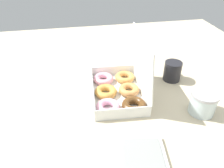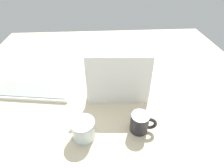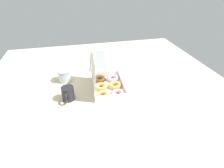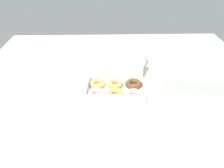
# 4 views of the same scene
# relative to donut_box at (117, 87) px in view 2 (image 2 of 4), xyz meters

# --- Properties ---
(ground_plane) EXTENTS (1.80, 1.80, 0.02)m
(ground_plane) POSITION_rel_donut_box_xyz_m (0.03, -0.02, -0.04)
(ground_plane) COLOR beige
(donut_box) EXTENTS (0.33, 0.24, 0.26)m
(donut_box) POSITION_rel_donut_box_xyz_m (0.00, 0.00, 0.00)
(donut_box) COLOR white
(donut_box) RESTS_ON ground_plane
(keyboard) EXTENTS (0.43, 0.20, 0.02)m
(keyboard) POSITION_rel_donut_box_xyz_m (0.46, -0.02, -0.02)
(keyboard) COLOR white
(keyboard) RESTS_ON ground_plane
(coffee_mug) EXTENTS (0.11, 0.08, 0.09)m
(coffee_mug) POSITION_rel_donut_box_xyz_m (-0.08, 0.26, 0.01)
(coffee_mug) COLOR #222227
(coffee_mug) RESTS_ON ground_plane
(glass_jar) EXTENTS (0.10, 0.10, 0.09)m
(glass_jar) POSITION_rel_donut_box_xyz_m (0.17, 0.28, 0.01)
(glass_jar) COLOR silver
(glass_jar) RESTS_ON ground_plane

